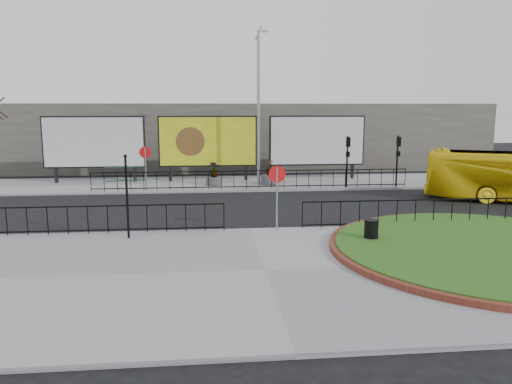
{
  "coord_description": "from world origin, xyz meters",
  "views": [
    {
      "loc": [
        -1.63,
        -18.7,
        4.75
      ],
      "look_at": [
        0.39,
        1.47,
        1.29
      ],
      "focal_mm": 35.0,
      "sensor_mm": 36.0,
      "label": 1
    }
  ],
  "objects": [
    {
      "name": "railing_near_right",
      "position": [
        6.5,
        -0.3,
        0.67
      ],
      "size": [
        9.0,
        0.1,
        1.1
      ],
      "primitive_type": null,
      "color": "black",
      "rests_on": "pavement_near"
    },
    {
      "name": "signal_pole_a",
      "position": [
        6.5,
        9.34,
        2.1
      ],
      "size": [
        0.22,
        0.26,
        3.0
      ],
      "color": "black",
      "rests_on": "pavement_far"
    },
    {
      "name": "billboard_left",
      "position": [
        -8.5,
        12.97,
        2.6
      ],
      "size": [
        6.2,
        0.31,
        4.1
      ],
      "color": "black",
      "rests_on": "pavement_far"
    },
    {
      "name": "brick_edge",
      "position": [
        7.5,
        -4.0,
        0.21
      ],
      "size": [
        10.4,
        10.4,
        0.18
      ],
      "primitive_type": "cylinder",
      "color": "brown",
      "rests_on": "pavement_near"
    },
    {
      "name": "ground",
      "position": [
        0.0,
        0.0,
        0.0
      ],
      "size": [
        90.0,
        90.0,
        0.0
      ],
      "primitive_type": "plane",
      "color": "black",
      "rests_on": "ground"
    },
    {
      "name": "railing_near_left",
      "position": [
        -6.0,
        -0.3,
        0.67
      ],
      "size": [
        10.0,
        0.1,
        1.1
      ],
      "primitive_type": null,
      "color": "black",
      "rests_on": "pavement_near"
    },
    {
      "name": "railing_far",
      "position": [
        1.0,
        9.3,
        0.67
      ],
      "size": [
        18.0,
        0.1,
        1.1
      ],
      "primitive_type": null,
      "color": "black",
      "rests_on": "pavement_far"
    },
    {
      "name": "billboard_mid",
      "position": [
        -1.5,
        12.97,
        2.6
      ],
      "size": [
        6.2,
        0.31,
        4.1
      ],
      "color": "black",
      "rests_on": "pavement_far"
    },
    {
      "name": "planter_c",
      "position": [
        2.2,
        11.0,
        0.59
      ],
      "size": [
        1.08,
        1.08,
        1.47
      ],
      "color": "#4C4C4F",
      "rests_on": "pavement_far"
    },
    {
      "name": "pavement_far",
      "position": [
        0.0,
        12.0,
        0.06
      ],
      "size": [
        44.0,
        6.0,
        0.12
      ],
      "primitive_type": "cube",
      "color": "gray",
      "rests_on": "ground"
    },
    {
      "name": "fingerpost_sign",
      "position": [
        -4.44,
        -1.0,
        1.93
      ],
      "size": [
        1.41,
        0.46,
        3.0
      ],
      "rotation": [
        0.0,
        0.0,
        0.12
      ],
      "color": "black",
      "rests_on": "pavement_near"
    },
    {
      "name": "speed_sign_near",
      "position": [
        1.0,
        -0.4,
        1.92
      ],
      "size": [
        0.64,
        0.07,
        2.47
      ],
      "color": "gray",
      "rests_on": "pavement_near"
    },
    {
      "name": "lamp_post",
      "position": [
        1.51,
        11.0,
        4.83
      ],
      "size": [
        0.74,
        0.18,
        9.23
      ],
      "color": "gray",
      "rests_on": "pavement_far"
    },
    {
      "name": "grass_lawn",
      "position": [
        7.5,
        -4.0,
        0.23
      ],
      "size": [
        10.0,
        10.0,
        0.22
      ],
      "primitive_type": "cylinder",
      "color": "#204612",
      "rests_on": "pavement_near"
    },
    {
      "name": "pavement_near",
      "position": [
        0.0,
        -5.0,
        0.06
      ],
      "size": [
        30.0,
        10.0,
        0.12
      ],
      "primitive_type": "cube",
      "color": "gray",
      "rests_on": "ground"
    },
    {
      "name": "speed_sign_far",
      "position": [
        -5.0,
        9.4,
        1.92
      ],
      "size": [
        0.64,
        0.07,
        2.47
      ],
      "color": "gray",
      "rests_on": "pavement_far"
    },
    {
      "name": "billboard_right",
      "position": [
        5.5,
        12.97,
        2.6
      ],
      "size": [
        6.2,
        0.31,
        4.1
      ],
      "color": "black",
      "rests_on": "pavement_far"
    },
    {
      "name": "building_backdrop",
      "position": [
        0.0,
        22.0,
        2.5
      ],
      "size": [
        40.0,
        10.0,
        5.0
      ],
      "primitive_type": "cube",
      "color": "#636157",
      "rests_on": "ground"
    },
    {
      "name": "signal_pole_b",
      "position": [
        9.5,
        9.34,
        2.1
      ],
      "size": [
        0.22,
        0.26,
        3.0
      ],
      "color": "black",
      "rests_on": "pavement_far"
    },
    {
      "name": "litter_bin",
      "position": [
        3.94,
        -2.64,
        0.55
      ],
      "size": [
        0.51,
        0.51,
        0.84
      ],
      "color": "black",
      "rests_on": "pavement_near"
    },
    {
      "name": "planter_b",
      "position": [
        -1.18,
        11.0,
        0.62
      ],
      "size": [
        0.96,
        0.96,
        1.42
      ],
      "color": "#4C4C4F",
      "rests_on": "pavement_far"
    }
  ]
}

